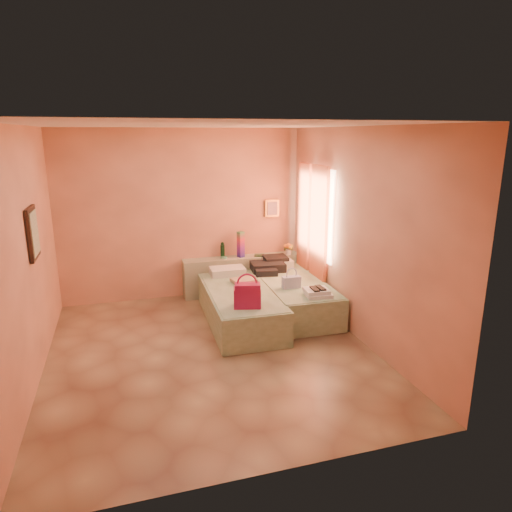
{
  "coord_description": "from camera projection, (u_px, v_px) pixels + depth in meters",
  "views": [
    {
      "loc": [
        -0.98,
        -5.25,
        2.71
      ],
      "look_at": [
        0.85,
        0.85,
        0.99
      ],
      "focal_mm": 32.0,
      "sensor_mm": 36.0,
      "label": 1
    }
  ],
  "objects": [
    {
      "name": "water_bottle",
      "position": [
        223.0,
        250.0,
        7.8
      ],
      "size": [
        0.08,
        0.08,
        0.25
      ],
      "primitive_type": "cylinder",
      "rotation": [
        0.0,
        0.0,
        -0.16
      ],
      "color": "#13351D",
      "rests_on": "headboard_ledge"
    },
    {
      "name": "green_book",
      "position": [
        259.0,
        255.0,
        7.91
      ],
      "size": [
        0.2,
        0.17,
        0.03
      ],
      "primitive_type": "cube",
      "rotation": [
        0.0,
        0.0,
        -0.35
      ],
      "color": "#24442B",
      "rests_on": "headboard_ledge"
    },
    {
      "name": "ground",
      "position": [
        212.0,
        352.0,
        5.83
      ],
      "size": [
        4.5,
        4.5,
        0.0
      ],
      "primitive_type": "plane",
      "color": "tan",
      "rests_on": "ground"
    },
    {
      "name": "small_dish",
      "position": [
        224.0,
        257.0,
        7.77
      ],
      "size": [
        0.14,
        0.14,
        0.03
      ],
      "primitive_type": "cylinder",
      "rotation": [
        0.0,
        0.0,
        -0.3
      ],
      "color": "#509475",
      "rests_on": "headboard_ledge"
    },
    {
      "name": "headboard_ledge",
      "position": [
        242.0,
        275.0,
        7.96
      ],
      "size": [
        2.05,
        0.3,
        0.65
      ],
      "primitive_type": "cube",
      "color": "#959E81",
      "rests_on": "ground"
    },
    {
      "name": "flower_vase",
      "position": [
        289.0,
        248.0,
        8.0
      ],
      "size": [
        0.2,
        0.2,
        0.24
      ],
      "primitive_type": "cube",
      "rotation": [
        0.0,
        0.0,
        0.1
      ],
      "color": "silver",
      "rests_on": "headboard_ledge"
    },
    {
      "name": "blue_handbag",
      "position": [
        291.0,
        282.0,
        6.72
      ],
      "size": [
        0.27,
        0.12,
        0.17
      ],
      "primitive_type": "cube",
      "rotation": [
        0.0,
        0.0,
        0.01
      ],
      "color": "#3F5298",
      "rests_on": "bed_right"
    },
    {
      "name": "magenta_handbag",
      "position": [
        247.0,
        295.0,
        5.96
      ],
      "size": [
        0.39,
        0.28,
        0.33
      ],
      "primitive_type": "cube",
      "rotation": [
        0.0,
        0.0,
        -0.24
      ],
      "color": "#A31445",
      "rests_on": "bed_left"
    },
    {
      "name": "room_walls",
      "position": [
        215.0,
        206.0,
        5.95
      ],
      "size": [
        4.02,
        4.51,
        2.81
      ],
      "color": "#F1A780",
      "rests_on": "ground"
    },
    {
      "name": "clothes_pile",
      "position": [
        271.0,
        265.0,
        7.59
      ],
      "size": [
        0.64,
        0.64,
        0.18
      ],
      "primitive_type": "cube",
      "rotation": [
        0.0,
        0.0,
        -0.08
      ],
      "color": "black",
      "rests_on": "bed_right"
    },
    {
      "name": "sandal_pair",
      "position": [
        318.0,
        288.0,
        6.38
      ],
      "size": [
        0.17,
        0.22,
        0.02
      ],
      "primitive_type": "cube",
      "rotation": [
        0.0,
        0.0,
        -0.06
      ],
      "color": "black",
      "rests_on": "towel_stack"
    },
    {
      "name": "rainbow_box",
      "position": [
        241.0,
        244.0,
        7.8
      ],
      "size": [
        0.13,
        0.13,
        0.44
      ],
      "primitive_type": "cube",
      "rotation": [
        0.0,
        0.0,
        0.42
      ],
      "color": "#A31445",
      "rests_on": "headboard_ledge"
    },
    {
      "name": "bed_right",
      "position": [
        292.0,
        295.0,
        7.15
      ],
      "size": [
        0.95,
        2.02,
        0.5
      ],
      "primitive_type": "cube",
      "rotation": [
        0.0,
        0.0,
        -0.03
      ],
      "color": "#A8C59E",
      "rests_on": "ground"
    },
    {
      "name": "khaki_garment",
      "position": [
        244.0,
        281.0,
        6.98
      ],
      "size": [
        0.39,
        0.34,
        0.06
      ],
      "primitive_type": "cube",
      "rotation": [
        0.0,
        0.0,
        0.18
      ],
      "color": "tan",
      "rests_on": "bed_left"
    },
    {
      "name": "bed_left",
      "position": [
        240.0,
        307.0,
        6.69
      ],
      "size": [
        0.95,
        2.02,
        0.5
      ],
      "primitive_type": "cube",
      "rotation": [
        0.0,
        0.0,
        -0.03
      ],
      "color": "#A8C59E",
      "rests_on": "ground"
    },
    {
      "name": "towel_stack",
      "position": [
        318.0,
        293.0,
        6.39
      ],
      "size": [
        0.39,
        0.34,
        0.1
      ],
      "primitive_type": "cube",
      "rotation": [
        0.0,
        0.0,
        -0.13
      ],
      "color": "silver",
      "rests_on": "bed_right"
    }
  ]
}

